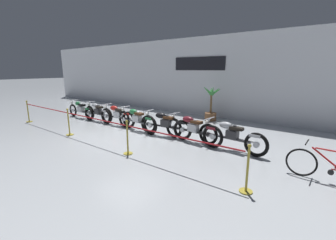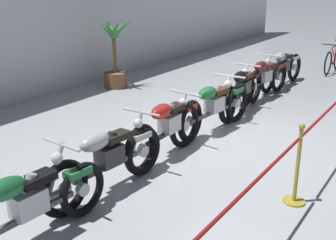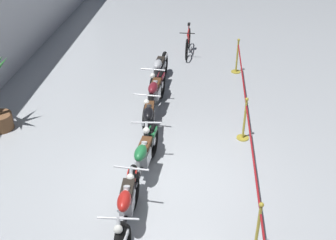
{
  "view_description": "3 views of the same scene",
  "coord_description": "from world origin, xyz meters",
  "px_view_note": "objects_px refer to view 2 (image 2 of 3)",
  "views": [
    {
      "loc": [
        6.51,
        -5.94,
        2.51
      ],
      "look_at": [
        1.02,
        1.28,
        0.45
      ],
      "focal_mm": 24.0,
      "sensor_mm": 36.0,
      "label": 1
    },
    {
      "loc": [
        -6.41,
        -2.86,
        2.7
      ],
      "look_at": [
        -1.42,
        0.49,
        0.64
      ],
      "focal_mm": 45.0,
      "sensor_mm": 36.0,
      "label": 2
    },
    {
      "loc": [
        -6.45,
        -0.61,
        5.39
      ],
      "look_at": [
        1.49,
        0.13,
        0.49
      ],
      "focal_mm": 45.0,
      "sensor_mm": 36.0,
      "label": 3
    }
  ],
  "objects_px": {
    "motorcycle_green_0": "(24,208)",
    "motorcycle_maroon_5": "(263,79)",
    "motorcycle_silver_1": "(106,161)",
    "motorcycle_red_2": "(167,128)",
    "motorcycle_silver_6": "(282,68)",
    "stanchion_far_left": "(304,143)",
    "motorcycle_green_3": "(212,108)",
    "potted_palm_left_of_row": "(115,59)",
    "motorcycle_black_4": "(242,90)",
    "stanchion_mid_left": "(296,177)",
    "bicycle": "(333,59)"
  },
  "relations": [
    {
      "from": "motorcycle_red_2",
      "to": "motorcycle_maroon_5",
      "type": "height_order",
      "value": "motorcycle_maroon_5"
    },
    {
      "from": "potted_palm_left_of_row",
      "to": "motorcycle_red_2",
      "type": "bearing_deg",
      "value": -129.38
    },
    {
      "from": "motorcycle_red_2",
      "to": "stanchion_mid_left",
      "type": "relative_size",
      "value": 2.06
    },
    {
      "from": "motorcycle_green_0",
      "to": "bicycle",
      "type": "relative_size",
      "value": 1.31
    },
    {
      "from": "motorcycle_green_0",
      "to": "potted_palm_left_of_row",
      "type": "relative_size",
      "value": 1.24
    },
    {
      "from": "motorcycle_green_0",
      "to": "motorcycle_black_4",
      "type": "bearing_deg",
      "value": 0.89
    },
    {
      "from": "motorcycle_silver_1",
      "to": "bicycle",
      "type": "height_order",
      "value": "bicycle"
    },
    {
      "from": "potted_palm_left_of_row",
      "to": "stanchion_far_left",
      "type": "relative_size",
      "value": 0.17
    },
    {
      "from": "motorcycle_green_0",
      "to": "motorcycle_maroon_5",
      "type": "bearing_deg",
      "value": 0.91
    },
    {
      "from": "motorcycle_silver_1",
      "to": "stanchion_mid_left",
      "type": "distance_m",
      "value": 2.39
    },
    {
      "from": "motorcycle_silver_6",
      "to": "bicycle",
      "type": "distance_m",
      "value": 2.64
    },
    {
      "from": "motorcycle_black_4",
      "to": "motorcycle_silver_6",
      "type": "xyz_separation_m",
      "value": [
        2.58,
        0.07,
        0.0
      ]
    },
    {
      "from": "motorcycle_silver_6",
      "to": "motorcycle_silver_1",
      "type": "bearing_deg",
      "value": -179.41
    },
    {
      "from": "motorcycle_green_3",
      "to": "potted_palm_left_of_row",
      "type": "bearing_deg",
      "value": 66.33
    },
    {
      "from": "motorcycle_black_4",
      "to": "bicycle",
      "type": "xyz_separation_m",
      "value": [
        5.13,
        -0.6,
        -0.1
      ]
    },
    {
      "from": "motorcycle_maroon_5",
      "to": "stanchion_mid_left",
      "type": "height_order",
      "value": "stanchion_mid_left"
    },
    {
      "from": "motorcycle_black_4",
      "to": "potted_palm_left_of_row",
      "type": "relative_size",
      "value": 1.28
    },
    {
      "from": "motorcycle_red_2",
      "to": "bicycle",
      "type": "height_order",
      "value": "same"
    },
    {
      "from": "motorcycle_green_3",
      "to": "potted_palm_left_of_row",
      "type": "distance_m",
      "value": 3.95
    },
    {
      "from": "motorcycle_green_0",
      "to": "motorcycle_maroon_5",
      "type": "relative_size",
      "value": 0.92
    },
    {
      "from": "motorcycle_green_3",
      "to": "motorcycle_silver_6",
      "type": "height_order",
      "value": "motorcycle_green_3"
    },
    {
      "from": "stanchion_far_left",
      "to": "stanchion_mid_left",
      "type": "relative_size",
      "value": 10.07
    },
    {
      "from": "motorcycle_green_0",
      "to": "stanchion_far_left",
      "type": "relative_size",
      "value": 0.21
    },
    {
      "from": "motorcycle_red_2",
      "to": "stanchion_mid_left",
      "type": "height_order",
      "value": "stanchion_mid_left"
    },
    {
      "from": "motorcycle_black_4",
      "to": "stanchion_far_left",
      "type": "relative_size",
      "value": 0.22
    },
    {
      "from": "motorcycle_maroon_5",
      "to": "motorcycle_silver_6",
      "type": "xyz_separation_m",
      "value": [
        1.38,
        0.05,
        -0.01
      ]
    },
    {
      "from": "motorcycle_green_3",
      "to": "motorcycle_silver_6",
      "type": "distance_m",
      "value": 4.01
    },
    {
      "from": "motorcycle_black_4",
      "to": "potted_palm_left_of_row",
      "type": "xyz_separation_m",
      "value": [
        0.15,
        3.54,
        0.26
      ]
    },
    {
      "from": "motorcycle_silver_6",
      "to": "stanchion_far_left",
      "type": "height_order",
      "value": "stanchion_far_left"
    },
    {
      "from": "motorcycle_silver_1",
      "to": "motorcycle_red_2",
      "type": "xyz_separation_m",
      "value": [
        1.43,
        0.02,
        0.01
      ]
    },
    {
      "from": "motorcycle_green_3",
      "to": "motorcycle_silver_1",
      "type": "bearing_deg",
      "value": 178.49
    },
    {
      "from": "motorcycle_silver_6",
      "to": "bicycle",
      "type": "bearing_deg",
      "value": -14.62
    },
    {
      "from": "motorcycle_green_0",
      "to": "stanchion_far_left",
      "type": "bearing_deg",
      "value": -37.51
    },
    {
      "from": "motorcycle_black_4",
      "to": "stanchion_mid_left",
      "type": "xyz_separation_m",
      "value": [
        -3.05,
        -2.11,
        -0.12
      ]
    },
    {
      "from": "motorcycle_maroon_5",
      "to": "motorcycle_silver_1",
      "type": "bearing_deg",
      "value": -179.76
    },
    {
      "from": "stanchion_far_left",
      "to": "motorcycle_green_0",
      "type": "bearing_deg",
      "value": 142.49
    },
    {
      "from": "motorcycle_black_4",
      "to": "stanchion_far_left",
      "type": "bearing_deg",
      "value": -143.65
    },
    {
      "from": "motorcycle_maroon_5",
      "to": "motorcycle_green_3",
      "type": "bearing_deg",
      "value": -177.94
    },
    {
      "from": "motorcycle_green_0",
      "to": "motorcycle_red_2",
      "type": "xyz_separation_m",
      "value": [
        2.78,
        0.1,
        0.01
      ]
    },
    {
      "from": "motorcycle_red_2",
      "to": "bicycle",
      "type": "distance_m",
      "value": 7.89
    },
    {
      "from": "stanchion_mid_left",
      "to": "potted_palm_left_of_row",
      "type": "bearing_deg",
      "value": 60.49
    },
    {
      "from": "motorcycle_green_3",
      "to": "potted_palm_left_of_row",
      "type": "height_order",
      "value": "potted_palm_left_of_row"
    },
    {
      "from": "motorcycle_green_0",
      "to": "motorcycle_silver_1",
      "type": "xyz_separation_m",
      "value": [
        1.35,
        0.08,
        0.0
      ]
    },
    {
      "from": "bicycle",
      "to": "motorcycle_maroon_5",
      "type": "bearing_deg",
      "value": 171.06
    },
    {
      "from": "motorcycle_red_2",
      "to": "motorcycle_black_4",
      "type": "xyz_separation_m",
      "value": [
        2.74,
        -0.01,
        0.0
      ]
    },
    {
      "from": "motorcycle_red_2",
      "to": "bicycle",
      "type": "xyz_separation_m",
      "value": [
        7.87,
        -0.61,
        -0.1
      ]
    },
    {
      "from": "motorcycle_red_2",
      "to": "motorcycle_green_3",
      "type": "xyz_separation_m",
      "value": [
        1.31,
        -0.09,
        0.01
      ]
    },
    {
      "from": "motorcycle_maroon_5",
      "to": "motorcycle_silver_6",
      "type": "bearing_deg",
      "value": 1.95
    },
    {
      "from": "potted_palm_left_of_row",
      "to": "motorcycle_green_0",
      "type": "bearing_deg",
      "value": -147.41
    },
    {
      "from": "motorcycle_green_3",
      "to": "stanchion_far_left",
      "type": "height_order",
      "value": "stanchion_far_left"
    }
  ]
}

